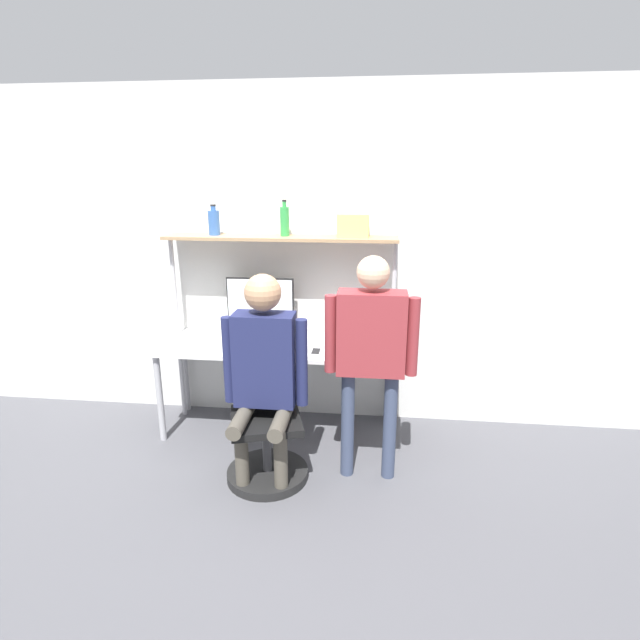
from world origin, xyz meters
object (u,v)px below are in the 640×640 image
at_px(person_seated, 264,364).
at_px(bottle_blue, 214,222).
at_px(monitor, 260,304).
at_px(laptop, 282,342).
at_px(office_chair, 266,438).
at_px(bottle_green, 285,221).
at_px(storage_box, 353,225).
at_px(cell_phone, 316,352).
at_px(person_standing, 371,342).

distance_m(person_seated, bottle_blue, 1.30).
distance_m(monitor, laptop, 0.43).
bearing_deg(person_seated, monitor, 104.11).
height_order(monitor, person_seated, person_seated).
bearing_deg(office_chair, laptop, 87.57).
bearing_deg(bottle_green, office_chair, -90.69).
bearing_deg(bottle_green, storage_box, 0.00).
height_order(bottle_blue, storage_box, bottle_blue).
bearing_deg(office_chair, monitor, 104.05).
relative_size(monitor, bottle_blue, 2.34).
height_order(laptop, cell_phone, laptop).
height_order(cell_phone, bottle_green, bottle_green).
height_order(monitor, bottle_blue, bottle_blue).
xyz_separation_m(laptop, office_chair, (-0.02, -0.52, -0.53)).
relative_size(bottle_blue, bottle_green, 0.86).
bearing_deg(bottle_green, cell_phone, -49.30).
distance_m(cell_phone, person_seated, 0.60).
bearing_deg(bottle_blue, person_seated, -56.64).
distance_m(person_standing, storage_box, 1.01).
bearing_deg(person_seated, office_chair, 105.24).
xyz_separation_m(monitor, office_chair, (0.21, -0.82, -0.73)).
height_order(office_chair, bottle_blue, bottle_blue).
distance_m(office_chair, bottle_green, 1.62).
relative_size(person_standing, bottle_blue, 6.58).
relative_size(monitor, person_standing, 0.36).
bearing_deg(office_chair, person_standing, 5.99).
distance_m(laptop, storage_box, 1.03).
distance_m(cell_phone, storage_box, 0.99).
bearing_deg(person_standing, storage_box, 102.63).
xyz_separation_m(office_chair, storage_box, (0.53, 0.81, 1.37)).
bearing_deg(person_seated, laptop, 88.94).
distance_m(office_chair, bottle_blue, 1.69).
bearing_deg(bottle_green, laptop, -87.59).
height_order(bottle_blue, bottle_green, bottle_green).
xyz_separation_m(laptop, person_standing, (0.67, -0.44, 0.17)).
xyz_separation_m(office_chair, bottle_green, (0.01, 0.81, 1.40)).
distance_m(office_chair, person_seated, 0.57).
distance_m(person_standing, bottle_blue, 1.60).
bearing_deg(laptop, person_seated, -91.06).
bearing_deg(storage_box, office_chair, -123.46).
height_order(cell_phone, person_seated, person_seated).
bearing_deg(storage_box, bottle_blue, 180.00).
relative_size(cell_phone, bottle_green, 0.55).
bearing_deg(storage_box, cell_phone, -127.33).
bearing_deg(bottle_green, person_standing, -46.85).
bearing_deg(laptop, storage_box, 29.57).
bearing_deg(bottle_blue, monitor, 2.75).
distance_m(laptop, cell_phone, 0.27).
relative_size(laptop, bottle_blue, 1.24).
relative_size(office_chair, person_standing, 0.59).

